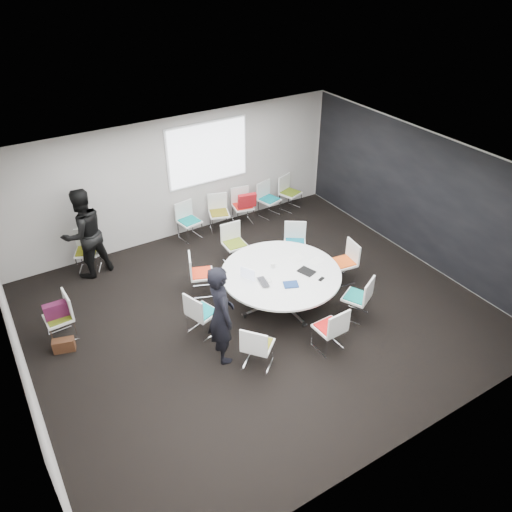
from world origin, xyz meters
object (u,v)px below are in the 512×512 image
conference_table (281,280)px  chair_back_d (269,206)px  chair_back_c (243,213)px  chair_spare_left (61,325)px  chair_ring_f (258,353)px  person_back (84,234)px  chair_ring_a (343,269)px  chair_ring_b (294,250)px  chair_back_e (290,199)px  chair_ring_d (202,281)px  chair_ring_e (202,320)px  chair_back_b (219,220)px  person_main (221,314)px  chair_ring_c (235,251)px  brown_bag (64,345)px  chair_person_back (88,258)px  maroon_bag (56,310)px  chair_ring_h (356,305)px  chair_back_a (190,228)px  chair_ring_g (329,336)px  laptop (266,282)px  cup (273,265)px

conference_table → chair_back_d: bearing=60.9°
chair_back_c → chair_spare_left: 5.17m
chair_ring_f → person_back: bearing=161.6°
chair_ring_a → chair_ring_b: 1.19m
chair_back_e → chair_spare_left: bearing=-1.6°
chair_ring_d → chair_ring_e: 1.19m
chair_back_b → person_main: bearing=81.5°
chair_ring_a → person_main: 3.25m
chair_ring_d → chair_ring_e: (-0.51, -1.07, 0.00)m
conference_table → chair_back_b: bearing=84.0°
chair_ring_c → person_back: bearing=-20.4°
chair_ring_a → chair_back_b: 3.37m
chair_back_d → brown_bag: (-5.61, -2.24, -0.16)m
conference_table → chair_ring_f: size_ratio=2.55×
chair_ring_f → chair_person_back: same height
person_back → chair_spare_left: bearing=44.7°
chair_ring_c → chair_back_e: size_ratio=1.00×
person_main → maroon_bag: 2.92m
chair_ring_a → chair_ring_f: 2.97m
chair_ring_d → person_main: (-0.48, -1.77, 0.63)m
chair_ring_h → person_back: 5.54m
conference_table → chair_person_back: size_ratio=2.55×
chair_back_a → chair_back_b: 0.77m
chair_back_d → chair_ring_h: bearing=65.1°
chair_ring_g → chair_back_b: 4.58m
chair_ring_c → person_back: size_ratio=0.46×
chair_spare_left → laptop: chair_spare_left is taller
chair_ring_a → chair_back_d: same height
chair_ring_b → chair_back_a: size_ratio=1.00×
chair_ring_e → chair_back_a: 3.32m
chair_ring_e → chair_ring_f: 1.27m
laptop → brown_bag: size_ratio=0.95×
cup → chair_ring_c: bearing=89.7°
chair_ring_h → laptop: 1.74m
chair_ring_c → chair_ring_g: bearing=94.3°
chair_back_e → brown_bag: size_ratio=2.44×
chair_ring_b → brown_bag: size_ratio=2.44×
chair_ring_e → chair_back_d: bearing=113.4°
chair_ring_b → chair_ring_e: same height
chair_ring_a → conference_table: bearing=96.1°
chair_back_c → laptop: (-1.39, -3.25, 0.47)m
chair_ring_b → chair_back_c: same height
chair_back_c → person_main: size_ratio=0.49×
conference_table → chair_ring_e: 1.66m
conference_table → chair_ring_h: (0.98, -1.06, -0.27)m
chair_back_a → chair_spare_left: bearing=20.4°
chair_ring_e → chair_back_e: size_ratio=1.00×
chair_ring_e → chair_ring_f: bearing=-0.4°
laptop → maroon_bag: 3.67m
chair_ring_b → chair_back_a: (-1.52, 2.07, 0.00)m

